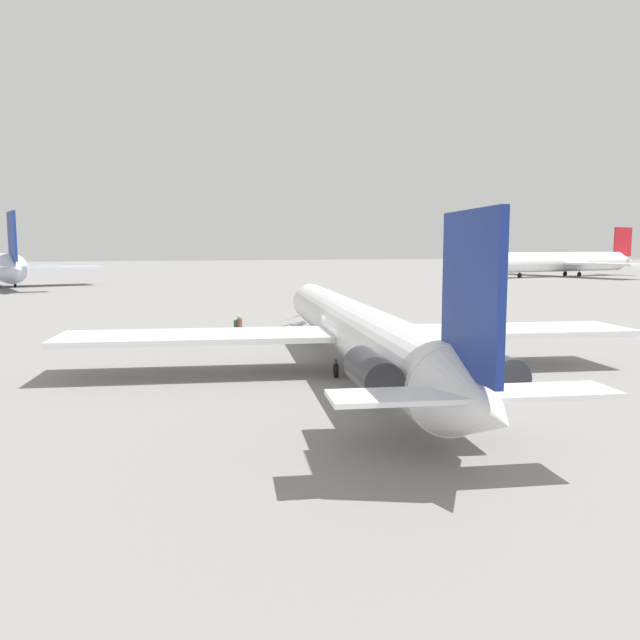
# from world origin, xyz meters

# --- Properties ---
(ground_plane) EXTENTS (600.00, 600.00, 0.00)m
(ground_plane) POSITION_xyz_m (0.00, 0.00, 0.00)
(ground_plane) COLOR gray
(airplane_main) EXTENTS (35.63, 27.86, 6.86)m
(airplane_main) POSITION_xyz_m (-0.99, 0.25, 2.04)
(airplane_main) COLOR white
(airplane_main) RESTS_ON ground
(airplane_taxiing_distant) EXTENTS (35.57, 46.97, 10.90)m
(airplane_taxiing_distant) POSITION_xyz_m (75.75, -87.05, 3.25)
(airplane_taxiing_distant) COLOR white
(airplane_taxiing_distant) RESTS_ON ground
(boarding_stairs) EXTENTS (1.96, 4.14, 1.70)m
(boarding_stairs) POSITION_xyz_m (9.63, 1.51, 0.37)
(boarding_stairs) COLOR silver
(boarding_stairs) RESTS_ON ground
(passenger) EXTENTS (0.40, 0.56, 1.74)m
(passenger) POSITION_xyz_m (9.68, 3.11, 1.00)
(passenger) COLOR #23232D
(passenger) RESTS_ON ground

